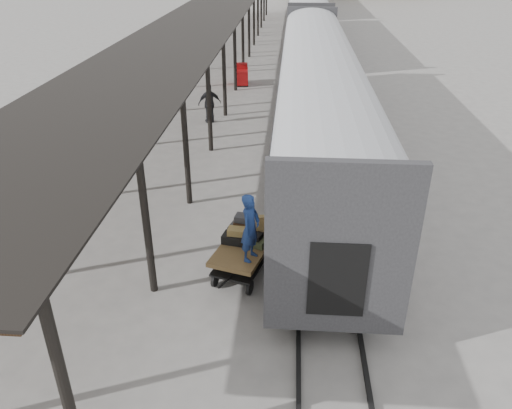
{
  "coord_description": "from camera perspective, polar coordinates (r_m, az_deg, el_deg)",
  "views": [
    {
      "loc": [
        2.13,
        -12.44,
        8.24
      ],
      "look_at": [
        1.24,
        -0.17,
        1.7
      ],
      "focal_mm": 35.0,
      "sensor_mm": 36.0,
      "label": 1
    }
  ],
  "objects": [
    {
      "name": "pedestrian",
      "position": [
        25.63,
        -5.32,
        11.44
      ],
      "size": [
        1.26,
        0.85,
        1.98
      ],
      "primitive_type": "imported",
      "rotation": [
        0.0,
        0.0,
        3.49
      ],
      "color": "black",
      "rests_on": "ground"
    },
    {
      "name": "rails",
      "position": [
        47.17,
        5.67,
        17.88
      ],
      "size": [
        1.54,
        150.0,
        0.12
      ],
      "color": "black",
      "rests_on": "ground"
    },
    {
      "name": "luggage_tug",
      "position": [
        32.97,
        -1.7,
        14.55
      ],
      "size": [
        1.01,
        1.5,
        1.26
      ],
      "rotation": [
        0.0,
        0.0,
        0.1
      ],
      "color": "maroon",
      "rests_on": "ground"
    },
    {
      "name": "train",
      "position": [
        46.58,
        5.82,
        21.03
      ],
      "size": [
        3.45,
        76.01,
        4.01
      ],
      "color": "silver",
      "rests_on": "ground"
    },
    {
      "name": "suitcase_stack",
      "position": [
        13.91,
        -1.13,
        -3.14
      ],
      "size": [
        1.51,
        1.22,
        0.6
      ],
      "rotation": [
        0.0,
        0.0,
        -0.28
      ],
      "color": "#333335",
      "rests_on": "baggage_cart"
    },
    {
      "name": "baggage_cart",
      "position": [
        13.83,
        -1.25,
        -5.32
      ],
      "size": [
        1.87,
        2.65,
        0.86
      ],
      "rotation": [
        0.0,
        0.0,
        -0.28
      ],
      "color": "brown",
      "rests_on": "ground"
    },
    {
      "name": "porter",
      "position": [
        12.66,
        -0.64,
        -2.66
      ],
      "size": [
        0.66,
        0.79,
        1.86
      ],
      "primitive_type": "imported",
      "rotation": [
        0.0,
        0.0,
        1.2
      ],
      "color": "navy",
      "rests_on": "baggage_cart"
    },
    {
      "name": "ground",
      "position": [
        15.07,
        -4.68,
        -5.25
      ],
      "size": [
        160.0,
        160.0,
        0.0
      ],
      "primitive_type": "plane",
      "color": "slate",
      "rests_on": "ground"
    },
    {
      "name": "canopy",
      "position": [
        37.1,
        -4.77,
        21.35
      ],
      "size": [
        4.9,
        64.3,
        4.15
      ],
      "color": "#422B19",
      "rests_on": "ground"
    }
  ]
}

